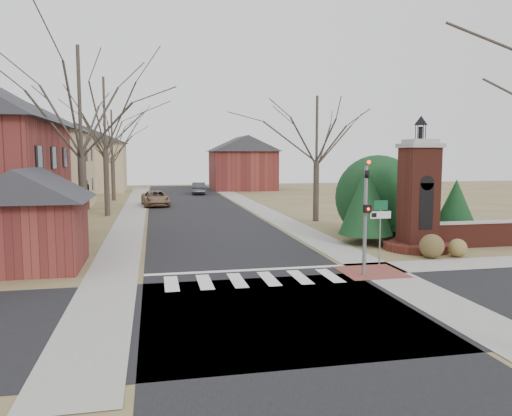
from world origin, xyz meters
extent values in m
plane|color=brown|center=(0.00, 0.00, 0.00)|extent=(120.00, 120.00, 0.00)
cube|color=black|center=(0.00, 22.00, 0.01)|extent=(8.00, 70.00, 0.01)
cube|color=black|center=(0.00, -3.00, 0.01)|extent=(120.00, 8.00, 0.01)
cube|color=silver|center=(0.00, 0.80, 0.01)|extent=(8.00, 2.20, 0.02)
cube|color=silver|center=(0.00, 2.30, 0.01)|extent=(8.00, 0.35, 0.02)
cube|color=gray|center=(5.20, 22.00, 0.01)|extent=(2.00, 60.00, 0.02)
cube|color=gray|center=(-5.20, 22.00, 0.01)|extent=(2.00, 60.00, 0.02)
cube|color=brown|center=(4.80, 1.00, 0.01)|extent=(2.40, 2.40, 0.02)
cylinder|color=slate|center=(4.30, 0.60, 2.10)|extent=(0.14, 0.14, 4.20)
imported|color=black|center=(4.30, 0.60, 4.05)|extent=(0.15, 0.18, 0.90)
sphere|color=#FF0C05|center=(4.30, 0.38, 4.35)|extent=(0.14, 0.14, 0.14)
cube|color=black|center=(4.30, 0.42, 2.60)|extent=(0.28, 0.16, 0.30)
sphere|color=#FF0C05|center=(4.30, 0.33, 2.60)|extent=(0.11, 0.11, 0.11)
cylinder|color=slate|center=(5.60, 2.00, 1.30)|extent=(0.06, 0.06, 2.60)
cube|color=silver|center=(5.60, 1.98, 2.15)|extent=(0.90, 0.03, 0.30)
cube|color=black|center=(5.30, 1.97, 2.15)|extent=(0.22, 0.02, 0.18)
cube|color=#104D2C|center=(5.60, 1.98, 2.55)|extent=(0.60, 0.03, 0.40)
cylinder|color=#5C241B|center=(9.00, 5.00, 0.18)|extent=(3.20, 3.20, 0.36)
cube|color=#5C241B|center=(9.00, 5.00, 2.50)|extent=(1.50, 1.50, 5.00)
cube|color=black|center=(9.00, 4.28, 2.20)|extent=(0.70, 0.10, 2.20)
cube|color=gray|center=(9.00, 5.00, 5.05)|extent=(1.70, 1.70, 0.20)
cube|color=gray|center=(9.00, 5.00, 5.25)|extent=(1.30, 1.30, 0.20)
cylinder|color=black|center=(9.00, 5.00, 5.65)|extent=(0.20, 0.20, 0.60)
cone|color=black|center=(9.00, 5.00, 6.25)|extent=(0.64, 0.64, 0.45)
cube|color=#5C241B|center=(13.50, 5.00, 0.60)|extent=(7.50, 0.40, 1.20)
cube|color=gray|center=(13.50, 5.00, 1.25)|extent=(7.50, 0.50, 0.10)
cube|color=tan|center=(-13.50, 27.00, 3.20)|extent=(9.00, 12.00, 6.40)
cube|color=maroon|center=(-8.50, 4.50, 1.40)|extent=(4.00, 4.00, 2.80)
cube|color=tan|center=(-12.00, 48.00, 3.00)|extent=(10.00, 8.00, 6.00)
cube|color=tan|center=(-14.80, 46.40, 6.99)|extent=(0.75, 0.75, 3.08)
cube|color=maroon|center=(8.00, 48.00, 2.50)|extent=(8.00, 8.00, 5.00)
cube|color=maroon|center=(5.76, 46.40, 5.90)|extent=(0.75, 0.75, 2.80)
cylinder|color=#473D33|center=(7.20, 7.00, 0.25)|extent=(0.20, 0.20, 0.50)
cone|color=#103215|center=(7.20, 7.00, 2.30)|extent=(2.80, 2.80, 3.60)
cylinder|color=#473D33|center=(10.50, 8.20, 0.25)|extent=(0.20, 0.20, 0.50)
cone|color=#103215|center=(10.50, 8.20, 2.60)|extent=(3.40, 3.40, 4.20)
cylinder|color=#473D33|center=(12.50, 7.20, 0.25)|extent=(0.20, 0.20, 0.50)
cone|color=#103215|center=(12.50, 7.20, 1.90)|extent=(2.40, 2.40, 2.80)
sphere|color=#103215|center=(9.00, 9.50, 2.40)|extent=(4.80, 4.80, 4.80)
cylinder|color=#473D33|center=(-7.00, 9.00, 2.42)|extent=(0.40, 0.40, 4.83)
cylinder|color=#473D33|center=(-7.00, 22.00, 2.52)|extent=(0.40, 0.40, 5.04)
cylinder|color=#473D33|center=(-7.50, 35.00, 2.21)|extent=(0.40, 0.40, 4.41)
cylinder|color=#473D33|center=(7.50, 16.00, 2.10)|extent=(0.40, 0.40, 4.20)
imported|color=#836347|center=(-3.40, 28.68, 0.68)|extent=(2.69, 5.07, 1.36)
imported|color=#383C41|center=(1.60, 41.15, 0.69)|extent=(1.82, 4.32, 1.39)
sphere|color=brown|center=(8.60, 3.00, 0.55)|extent=(1.09, 1.09, 1.09)
sphere|color=olive|center=(9.90, 3.00, 0.42)|extent=(0.83, 0.83, 0.83)
camera|label=1|loc=(-3.56, -16.95, 4.64)|focal=35.00mm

